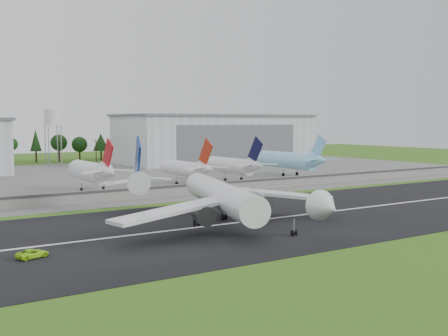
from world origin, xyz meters
TOP-DOWN VIEW (x-y plane):
  - ground at (0.00, 0.00)m, footprint 600.00×600.00m
  - runway at (0.00, 10.00)m, footprint 320.00×60.00m
  - runway_centerline at (0.00, 10.00)m, footprint 220.00×1.00m
  - apron at (0.00, 120.00)m, footprint 320.00×150.00m
  - blast_fence at (0.00, 54.99)m, footprint 240.00×0.61m
  - hangar_east at (75.00, 164.92)m, footprint 102.00×47.00m
  - water_tower at (-5.00, 185.00)m, footprint 8.40×8.40m
  - utility_poles at (0.00, 200.00)m, footprint 230.00×3.00m
  - treeline at (0.00, 215.00)m, footprint 320.00×16.00m
  - main_airliner at (-20.30, 9.58)m, footprint 54.69×58.01m
  - ground_vehicle at (-61.25, 2.06)m, footprint 5.70×3.89m
  - parked_jet_red_a at (-24.00, 76.59)m, footprint 7.36×31.29m
  - parked_jet_red_b at (8.84, 76.51)m, footprint 7.36×31.29m
  - parked_jet_navy at (28.38, 76.55)m, footprint 7.36×31.29m
  - parked_jet_skyblue at (58.87, 81.61)m, footprint 7.36×37.29m

SIDE VIEW (x-z plane):
  - ground at x=0.00m, z-range 0.00..0.00m
  - utility_poles at x=0.00m, z-range -6.00..6.00m
  - treeline at x=0.00m, z-range -11.00..11.00m
  - runway at x=0.00m, z-range 0.00..0.10m
  - apron at x=0.00m, z-range 0.00..0.10m
  - runway_centerline at x=0.00m, z-range 0.10..0.12m
  - ground_vehicle at x=-61.25m, z-range 0.10..1.55m
  - blast_fence at x=0.00m, z-range 0.06..3.56m
  - main_airliner at x=-20.30m, z-range -4.19..13.98m
  - parked_jet_red_b at x=8.84m, z-range -2.29..14.10m
  - parked_jet_navy at x=28.38m, z-range -2.21..14.39m
  - parked_jet_red_a at x=-24.00m, z-range -2.07..14.82m
  - parked_jet_skyblue at x=58.87m, z-range -2.04..15.03m
  - hangar_east at x=75.00m, z-range 0.03..25.23m
  - water_tower at x=-5.00m, z-range 9.85..39.25m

